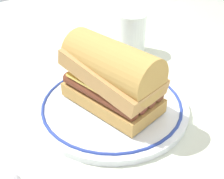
{
  "coord_description": "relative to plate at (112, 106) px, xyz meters",
  "views": [
    {
      "loc": [
        0.35,
        -0.29,
        0.36
      ],
      "look_at": [
        -0.03,
        -0.01,
        0.04
      ],
      "focal_mm": 49.52,
      "sensor_mm": 36.0,
      "label": 1
    }
  ],
  "objects": [
    {
      "name": "ground_plane",
      "position": [
        0.03,
        0.01,
        -0.01
      ],
      "size": [
        1.5,
        1.5,
        0.0
      ],
      "primitive_type": "plane",
      "color": "beige"
    },
    {
      "name": "plate",
      "position": [
        0.0,
        0.0,
        0.0
      ],
      "size": [
        0.29,
        0.29,
        0.01
      ],
      "color": "white",
      "rests_on": "ground_plane"
    },
    {
      "name": "sausage_sandwich",
      "position": [
        0.0,
        0.0,
        0.07
      ],
      "size": [
        0.2,
        0.13,
        0.12
      ],
      "rotation": [
        0.0,
        0.0,
        0.18
      ],
      "color": "#BD8E46",
      "rests_on": "plate"
    },
    {
      "name": "drinking_glass",
      "position": [
        -0.16,
        0.18,
        0.03
      ],
      "size": [
        0.07,
        0.07,
        0.1
      ],
      "color": "silver",
      "rests_on": "ground_plane"
    }
  ]
}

